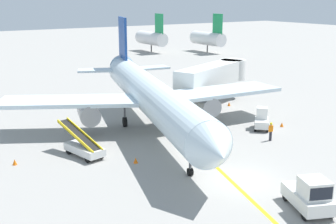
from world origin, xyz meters
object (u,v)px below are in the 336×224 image
object	(u,v)px
airliner	(150,95)
safety_cone_nose_left	(229,104)
baggage_tug_near_wing	(262,120)
safety_cone_wingtip_right	(136,160)
safety_cone_nose_right	(282,125)
belt_loader_forward_hold	(83,147)
safety_cone_wingtip_left	(15,162)
jet_bridge	(216,75)
pushback_tug	(310,195)
ground_crew_marshaller	(271,131)
ground_crew_wing_walker	(215,142)

from	to	relation	value
airliner	safety_cone_nose_left	world-z (taller)	airliner
baggage_tug_near_wing	safety_cone_wingtip_right	bearing A→B (deg)	-174.40
safety_cone_nose_right	safety_cone_wingtip_right	distance (m)	16.95
baggage_tug_near_wing	safety_cone_nose_left	world-z (taller)	baggage_tug_near_wing
airliner	belt_loader_forward_hold	distance (m)	9.45
airliner	safety_cone_wingtip_right	world-z (taller)	airliner
safety_cone_nose_right	safety_cone_wingtip_left	bearing A→B (deg)	171.39
jet_bridge	baggage_tug_near_wing	xyz separation A→B (m)	(-2.65, -10.48, -2.62)
pushback_tug	ground_crew_marshaller	world-z (taller)	pushback_tug
ground_crew_wing_walker	safety_cone_nose_right	bearing A→B (deg)	12.66
belt_loader_forward_hold	safety_cone_nose_right	world-z (taller)	belt_loader_forward_hold
ground_crew_wing_walker	safety_cone_wingtip_left	size ratio (longest dim) A/B	3.86
belt_loader_forward_hold	safety_cone_wingtip_right	size ratio (longest dim) A/B	11.73
pushback_tug	jet_bridge	bearing A→B (deg)	63.44
pushback_tug	safety_cone_nose_left	size ratio (longest dim) A/B	9.20
belt_loader_forward_hold	jet_bridge	bearing A→B (deg)	22.32
belt_loader_forward_hold	safety_cone_nose_left	xyz separation A→B (m)	(20.85, 6.64, -0.56)
pushback_tug	safety_cone_nose_right	size ratio (longest dim) A/B	9.20
safety_cone_nose_left	safety_cone_wingtip_right	size ratio (longest dim) A/B	1.00
airliner	ground_crew_wing_walker	size ratio (longest dim) A/B	20.40
jet_bridge	ground_crew_wing_walker	distance (m)	17.30
belt_loader_forward_hold	safety_cone_nose_left	bearing A→B (deg)	17.66
safety_cone_nose_left	safety_cone_nose_right	size ratio (longest dim) A/B	1.00
jet_bridge	safety_cone_nose_right	distance (m)	11.54
safety_cone_wingtip_left	baggage_tug_near_wing	bearing A→B (deg)	-8.06
airliner	ground_crew_marshaller	size ratio (longest dim) A/B	20.40
safety_cone_wingtip_right	safety_cone_wingtip_left	bearing A→B (deg)	149.85
baggage_tug_near_wing	belt_loader_forward_hold	bearing A→B (deg)	172.76
baggage_tug_near_wing	belt_loader_forward_hold	distance (m)	17.61
pushback_tug	belt_loader_forward_hold	xyz separation A→B (m)	(-7.91, 16.16, -0.22)
ground_crew_marshaller	safety_cone_nose_left	distance (m)	13.06
safety_cone_wingtip_left	ground_crew_marshaller	bearing A→B (deg)	-16.83
safety_cone_wingtip_right	safety_cone_nose_left	bearing A→B (deg)	29.69
ground_crew_marshaller	safety_cone_wingtip_right	distance (m)	12.93
airliner	safety_cone_wingtip_left	distance (m)	14.16
airliner	safety_cone_nose_right	size ratio (longest dim) A/B	78.83
baggage_tug_near_wing	safety_cone_nose_right	bearing A→B (deg)	-14.04
safety_cone_nose_right	ground_crew_marshaller	bearing A→B (deg)	-148.56
baggage_tug_near_wing	safety_cone_nose_left	distance (m)	9.51
pushback_tug	belt_loader_forward_hold	distance (m)	18.00
baggage_tug_near_wing	safety_cone_nose_left	size ratio (longest dim) A/B	5.98
jet_bridge	safety_cone_wingtip_left	world-z (taller)	jet_bridge
ground_crew_marshaller	safety_cone_wingtip_left	bearing A→B (deg)	163.17
ground_crew_wing_walker	safety_cone_nose_left	xyz separation A→B (m)	(11.42, 11.73, -0.69)
safety_cone_nose_left	safety_cone_wingtip_right	xyz separation A→B (m)	(-18.06, -10.30, 0.00)
safety_cone_nose_right	belt_loader_forward_hold	bearing A→B (deg)	171.97
baggage_tug_near_wing	safety_cone_wingtip_right	distance (m)	14.77
belt_loader_forward_hold	safety_cone_nose_left	size ratio (longest dim) A/B	11.73
pushback_tug	ground_crew_marshaller	bearing A→B (deg)	54.72
jet_bridge	belt_loader_forward_hold	size ratio (longest dim) A/B	2.49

